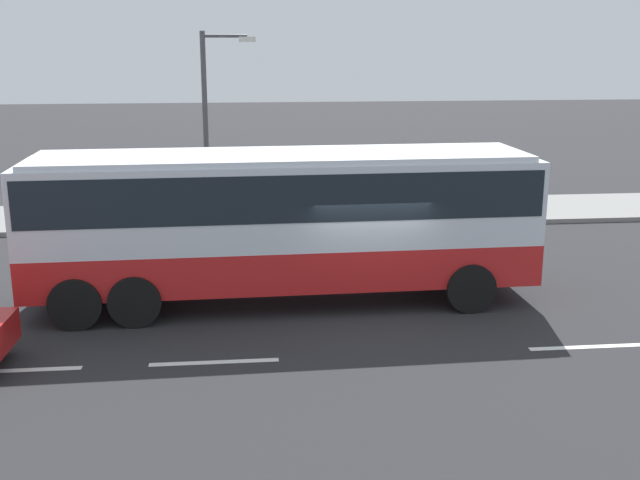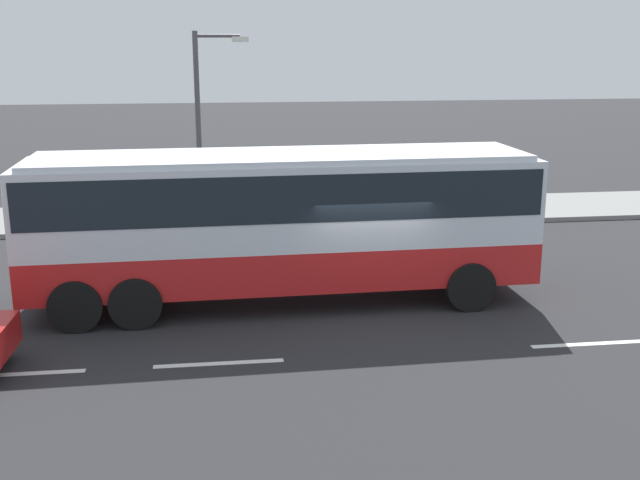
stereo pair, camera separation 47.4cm
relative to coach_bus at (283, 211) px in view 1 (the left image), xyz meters
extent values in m
plane|color=#28282B|center=(1.83, -0.55, -2.12)|extent=(120.00, 120.00, 0.00)
cube|color=gray|center=(1.83, 8.80, -2.04)|extent=(80.00, 4.00, 0.15)
cube|color=white|center=(-5.09, -3.37, -2.11)|extent=(2.40, 0.16, 0.01)
cube|color=white|center=(-1.49, -3.37, -2.11)|extent=(2.40, 0.16, 0.01)
cube|color=white|center=(5.78, -3.37, -2.11)|extent=(2.40, 0.16, 0.01)
cube|color=red|center=(0.00, 0.00, -1.11)|extent=(11.27, 2.85, 0.91)
cube|color=silver|center=(0.00, 0.00, 0.26)|extent=(11.27, 2.85, 1.83)
cube|color=black|center=(0.00, 0.00, 0.52)|extent=(11.04, 2.88, 1.00)
cube|color=black|center=(5.56, 0.13, 0.35)|extent=(0.17, 2.39, 1.46)
cube|color=silver|center=(0.00, 0.00, 1.23)|extent=(10.82, 2.69, 0.12)
cylinder|color=black|center=(3.98, 1.34, -1.57)|extent=(1.11, 0.33, 1.10)
cylinder|color=black|center=(4.04, -1.15, -1.57)|extent=(1.11, 0.33, 1.10)
cylinder|color=black|center=(-3.23, 1.17, -1.57)|extent=(1.11, 0.33, 1.10)
cylinder|color=black|center=(-3.17, -1.32, -1.57)|extent=(1.11, 0.33, 1.10)
cylinder|color=black|center=(-4.43, 1.14, -1.57)|extent=(1.11, 0.33, 1.10)
cylinder|color=black|center=(-4.37, -1.35, -1.57)|extent=(1.11, 0.33, 1.10)
cylinder|color=black|center=(0.23, 9.05, -1.57)|extent=(0.14, 0.14, 0.80)
cylinder|color=black|center=(0.39, 9.03, -1.57)|extent=(0.14, 0.14, 0.80)
cylinder|color=#338C4C|center=(0.31, 9.04, -0.87)|extent=(0.32, 0.32, 0.60)
sphere|color=brown|center=(0.31, 9.04, -0.46)|extent=(0.22, 0.22, 0.22)
cylinder|color=#38334C|center=(3.06, 8.58, -1.59)|extent=(0.14, 0.14, 0.75)
cylinder|color=#38334C|center=(3.02, 8.43, -1.59)|extent=(0.14, 0.14, 0.75)
cylinder|color=beige|center=(3.04, 8.50, -0.93)|extent=(0.32, 0.32, 0.56)
sphere|color=#9E7051|center=(3.04, 8.50, -0.55)|extent=(0.20, 0.20, 0.20)
cylinder|color=#47474C|center=(-1.96, 7.24, 1.00)|extent=(0.16, 0.16, 5.94)
cylinder|color=#47474C|center=(-1.29, 7.24, 3.83)|extent=(1.34, 0.10, 0.10)
cube|color=silver|center=(-0.62, 7.24, 3.73)|extent=(0.50, 0.24, 0.16)
camera|label=1|loc=(-0.89, -16.77, 3.67)|focal=43.17mm
camera|label=2|loc=(-1.36, -16.72, 3.67)|focal=43.17mm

